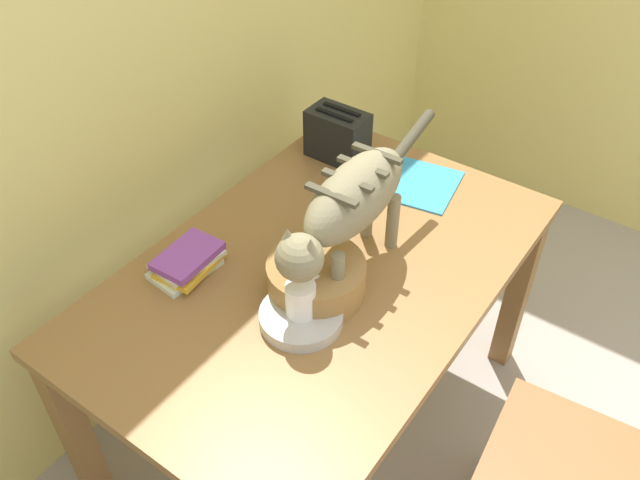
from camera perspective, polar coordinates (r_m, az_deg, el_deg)
wall_rear at (r=1.92m, az=-19.97°, el=14.83°), size 4.32×0.11×2.50m
dining_table at (r=1.92m, az=-0.00°, el=-4.21°), size 1.38×0.90×0.75m
cat at (r=1.68m, az=2.56°, el=3.08°), size 0.72×0.16×0.34m
saucer_bowl at (r=1.70m, az=-1.64°, el=-6.63°), size 0.22×0.22×0.03m
coffee_mug at (r=1.66m, az=-1.59°, el=-5.03°), size 0.12×0.08×0.09m
magazine at (r=2.18m, az=8.66°, el=4.78°), size 0.28×0.26×0.01m
book_stack at (r=1.86m, az=-11.36°, el=-1.85°), size 0.21×0.15×0.07m
wicker_basket at (r=1.75m, az=-0.33°, el=-3.27°), size 0.26×0.26×0.10m
toaster at (r=2.25m, az=1.53°, el=9.05°), size 0.12×0.20×0.18m
wooden_chair_near at (r=1.91m, az=22.03°, el=-18.38°), size 0.46×0.46×0.95m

